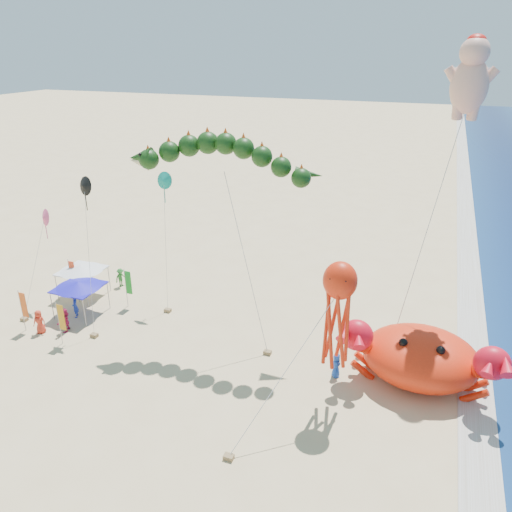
{
  "coord_description": "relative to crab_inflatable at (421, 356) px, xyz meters",
  "views": [
    {
      "loc": [
        8.13,
        -25.36,
        18.98
      ],
      "look_at": [
        -2.0,
        2.0,
        6.5
      ],
      "focal_mm": 35.0,
      "sensor_mm": 36.0,
      "label": 1
    }
  ],
  "objects": [
    {
      "name": "ground",
      "position": [
        -8.68,
        -1.47,
        -1.79
      ],
      "size": [
        320.0,
        320.0,
        0.0
      ],
      "primitive_type": "plane",
      "color": "#D1B784",
      "rests_on": "ground"
    },
    {
      "name": "foam_strip",
      "position": [
        3.32,
        -1.47,
        -1.78
      ],
      "size": [
        320.0,
        320.0,
        0.0
      ],
      "primitive_type": "plane",
      "color": "silver",
      "rests_on": "ground"
    },
    {
      "name": "crab_inflatable",
      "position": [
        0.0,
        0.0,
        0.0
      ],
      "size": [
        9.28,
        5.92,
        4.07
      ],
      "color": "red",
      "rests_on": "ground"
    },
    {
      "name": "dragon_kite",
      "position": [
        -13.09,
        0.9,
        10.45
      ],
      "size": [
        11.91,
        3.99,
        13.54
      ],
      "color": "black",
      "rests_on": "ground"
    },
    {
      "name": "cherub_kite",
      "position": [
        0.46,
        5.31,
        15.46
      ],
      "size": [
        3.81,
        5.62,
        19.47
      ],
      "color": "#EBA78F",
      "rests_on": "ground"
    },
    {
      "name": "octopus_kite",
      "position": [
        -4.51,
        -3.72,
        4.43
      ],
      "size": [
        4.98,
        6.99,
        8.77
      ],
      "color": "red",
      "rests_on": "ground"
    },
    {
      "name": "canopy_blue",
      "position": [
        -24.48,
        -0.26,
        0.65
      ],
      "size": [
        3.43,
        3.43,
        2.71
      ],
      "color": "gray",
      "rests_on": "ground"
    },
    {
      "name": "canopy_white",
      "position": [
        -26.2,
        2.25,
        0.65
      ],
      "size": [
        3.43,
        3.43,
        2.71
      ],
      "color": "gray",
      "rests_on": "ground"
    },
    {
      "name": "feather_flags",
      "position": [
        -24.5,
        -0.98,
        0.22
      ],
      "size": [
        5.82,
        6.16,
        3.2
      ],
      "color": "gray",
      "rests_on": "ground"
    },
    {
      "name": "beachgoers",
      "position": [
        -21.74,
        -0.83,
        -0.93
      ],
      "size": [
        21.58,
        9.26,
        1.8
      ],
      "color": "red",
      "rests_on": "ground"
    },
    {
      "name": "small_kites",
      "position": [
        -23.15,
        1.28,
        6.23
      ],
      "size": [
        10.01,
        8.23,
        10.9
      ],
      "color": "#0C8B7B",
      "rests_on": "ground"
    }
  ]
}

